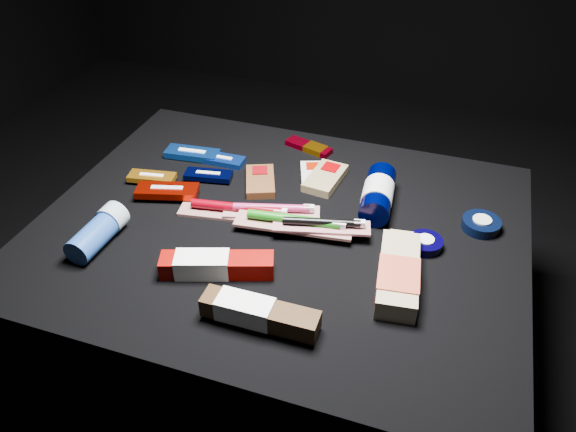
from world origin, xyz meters
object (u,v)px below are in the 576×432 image
(deodorant_stick, at_px, (98,232))
(toothpaste_carton_red, at_px, (212,265))
(lotion_bottle, at_px, (378,194))
(bodywash_bottle, at_px, (398,276))

(deodorant_stick, xyz_separation_m, toothpaste_carton_red, (0.25, -0.01, -0.01))
(deodorant_stick, relative_size, toothpaste_carton_red, 0.66)
(lotion_bottle, xyz_separation_m, bodywash_bottle, (0.08, -0.22, -0.01))
(lotion_bottle, relative_size, deodorant_stick, 1.47)
(bodywash_bottle, bearing_deg, toothpaste_carton_red, -173.25)
(toothpaste_carton_red, bearing_deg, bodywash_bottle, -5.05)
(bodywash_bottle, xyz_separation_m, deodorant_stick, (-0.57, -0.07, 0.01))
(deodorant_stick, distance_m, toothpaste_carton_red, 0.25)
(deodorant_stick, bearing_deg, toothpaste_carton_red, 0.20)
(lotion_bottle, relative_size, bodywash_bottle, 0.95)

